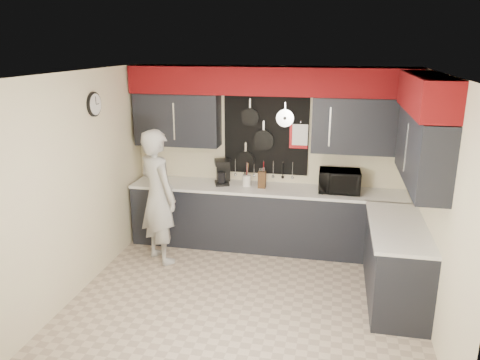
% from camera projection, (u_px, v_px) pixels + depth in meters
% --- Properties ---
extents(ground, '(4.00, 4.00, 0.00)m').
position_uv_depth(ground, '(246.00, 297.00, 5.56)').
color(ground, '#B8A58F').
rests_on(ground, ground).
extents(back_wall_assembly, '(4.00, 0.36, 2.60)m').
position_uv_depth(back_wall_assembly, '(269.00, 109.00, 6.49)').
color(back_wall_assembly, beige).
rests_on(back_wall_assembly, ground).
extents(right_wall_assembly, '(0.36, 3.50, 2.60)m').
position_uv_depth(right_wall_assembly, '(425.00, 138.00, 4.90)').
color(right_wall_assembly, beige).
rests_on(right_wall_assembly, ground).
extents(left_wall_assembly, '(0.05, 3.50, 2.60)m').
position_uv_depth(left_wall_assembly, '(83.00, 179.00, 5.58)').
color(left_wall_assembly, beige).
rests_on(left_wall_assembly, ground).
extents(base_cabinets, '(3.95, 2.20, 0.92)m').
position_uv_depth(base_cabinets, '(297.00, 229.00, 6.39)').
color(base_cabinets, black).
rests_on(base_cabinets, ground).
extents(microwave, '(0.57, 0.39, 0.31)m').
position_uv_depth(microwave, '(339.00, 181.00, 6.42)').
color(microwave, black).
rests_on(microwave, base_cabinets).
extents(knife_block, '(0.11, 0.11, 0.24)m').
position_uv_depth(knife_block, '(262.00, 180.00, 6.62)').
color(knife_block, '#311A0F').
rests_on(knife_block, base_cabinets).
extents(utensil_crock, '(0.12, 0.12, 0.16)m').
position_uv_depth(utensil_crock, '(247.00, 181.00, 6.71)').
color(utensil_crock, silver).
rests_on(utensil_crock, base_cabinets).
extents(coffee_maker, '(0.27, 0.30, 0.36)m').
position_uv_depth(coffee_maker, '(222.00, 171.00, 6.78)').
color(coffee_maker, black).
rests_on(coffee_maker, base_cabinets).
extents(person, '(0.80, 0.76, 1.84)m').
position_uv_depth(person, '(158.00, 197.00, 6.26)').
color(person, '#B6B6B3').
rests_on(person, ground).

